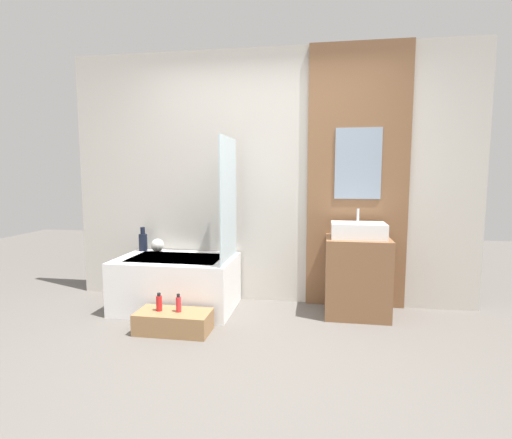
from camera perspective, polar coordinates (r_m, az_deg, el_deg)
The scene contains 12 objects.
ground_plane at distance 2.93m, azimuth -2.84°, elevation -20.79°, with size 12.00×12.00×0.00m, color #605B56.
wall_tiled_back at distance 4.16m, azimuth 1.71°, elevation 5.98°, with size 4.20×0.06×2.60m, color beige.
wall_wood_accent at distance 4.08m, azimuth 14.29°, elevation 5.85°, with size 0.98×0.04×2.60m.
bathtub at distance 4.10m, azimuth -11.24°, elevation -8.87°, with size 1.15×0.76×0.52m.
glass_shower_screen at distance 3.76m, azimuth -3.98°, elevation 2.84°, with size 0.01×0.63×1.17m, color silver.
wooden_step_bench at distance 3.57m, azimuth -11.69°, elevation -14.11°, with size 0.63×0.31×0.18m, color #997047.
vanity_cabinet at distance 3.94m, azimuth 14.23°, elevation -7.90°, with size 0.59×0.49×0.75m, color brown.
sink at distance 3.85m, azimuth 14.41°, elevation -1.50°, with size 0.50×0.33×0.27m.
vase_tall_dark at distance 4.46m, azimuth -15.84°, elevation -2.99°, with size 0.09×0.09×0.26m.
vase_round_light at distance 4.37m, azimuth -13.90°, elevation -3.59°, with size 0.14×0.14×0.14m, color silver.
bottle_soap_primary at distance 3.57m, azimuth -13.68°, elevation -11.49°, with size 0.05×0.05×0.16m.
bottle_soap_secondary at distance 3.51m, azimuth -11.01°, elevation -11.74°, with size 0.04×0.04×0.16m.
Camera 1 is at (0.56, -2.54, 1.35)m, focal length 28.00 mm.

